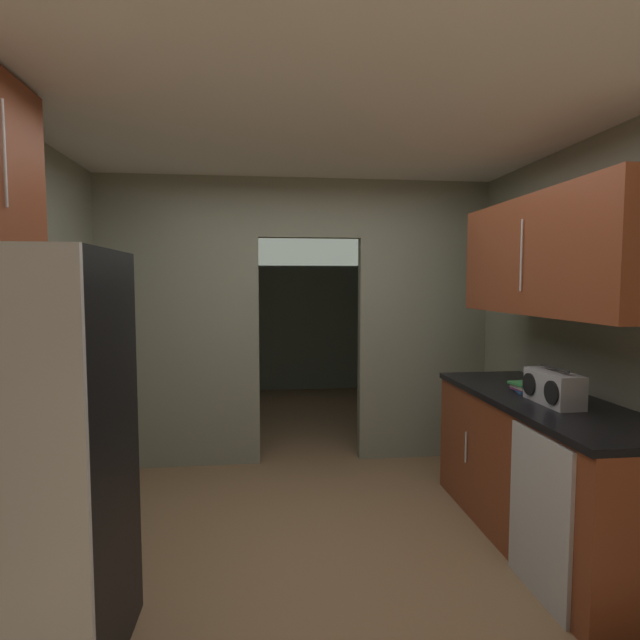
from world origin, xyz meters
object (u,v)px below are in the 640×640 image
object	(u,v)px
refrigerator	(21,464)
book_stack	(524,387)
boombox	(553,388)
dishwasher	(539,516)

from	to	relation	value
refrigerator	book_stack	world-z (taller)	refrigerator
boombox	book_stack	distance (m)	0.32
book_stack	boombox	bearing A→B (deg)	-87.93
refrigerator	boombox	distance (m)	2.80
dishwasher	book_stack	size ratio (longest dim) A/B	5.09
boombox	book_stack	bearing A→B (deg)	92.07
refrigerator	dishwasher	distance (m)	2.48
dishwasher	book_stack	distance (m)	0.92
dishwasher	boombox	world-z (taller)	boombox
boombox	book_stack	world-z (taller)	boombox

